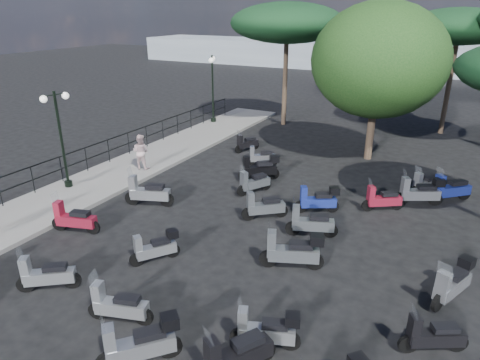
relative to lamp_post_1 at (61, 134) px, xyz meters
The scene contains 32 objects.
ground 7.75m from the lamp_post_1, 14.42° to the right, with size 120.00×120.00×0.00m, color black.
sidewalk 2.64m from the lamp_post_1, 60.87° to the left, with size 3.00×30.00×0.15m, color slate.
railing 1.86m from the lamp_post_1, 124.14° to the left, with size 0.04×26.04×1.10m.
lamp_post_1 is the anchor object (origin of this frame).
lamp_post_2 11.92m from the lamp_post_1, 91.62° to the left, with size 0.67×1.13×4.10m.
pedestrian_far 3.59m from the lamp_post_1, 67.52° to the left, with size 0.77×0.60×1.58m, color beige.
scooter_2 7.23m from the lamp_post_1, 45.95° to the right, with size 1.36×1.06×1.29m.
scooter_3 4.30m from the lamp_post_1, 38.91° to the right, with size 1.65×0.73×1.35m.
scooter_4 4.27m from the lamp_post_1, ahead, with size 1.79×0.90×1.49m.
scooter_5 9.09m from the lamp_post_1, 62.37° to the left, with size 0.80×1.39×1.20m.
scooter_7 9.13m from the lamp_post_1, 34.53° to the right, with size 1.58×0.71×1.29m.
scooter_8 7.24m from the lamp_post_1, 21.77° to the right, with size 0.99×1.30×1.20m.
scooter_9 8.45m from the lamp_post_1, ahead, with size 1.35×1.15×1.33m.
scooter_10 8.09m from the lamp_post_1, 35.45° to the left, with size 1.52×1.24×1.43m.
scooter_11 8.70m from the lamp_post_1, 47.88° to the left, with size 1.34×0.89×1.20m.
scooter_13 10.62m from the lamp_post_1, 33.95° to the right, with size 1.33×1.42×1.41m.
scooter_14 11.71m from the lamp_post_1, 21.36° to the right, with size 1.48×0.77×1.23m.
scooter_15 10.35m from the lamp_post_1, ahead, with size 1.75×0.94×1.46m.
scooter_16 10.17m from the lamp_post_1, 15.81° to the left, with size 1.47×0.97×1.29m.
scooter_17 7.77m from the lamp_post_1, 25.21° to the left, with size 0.92×1.46×1.28m.
scooter_19 11.90m from the lamp_post_1, 26.17° to the right, with size 1.07×1.59×1.43m.
scooter_21 10.19m from the lamp_post_1, ahead, with size 1.62×0.82×1.35m.
scooter_22 12.45m from the lamp_post_1, 18.80° to the left, with size 1.36×0.98×1.25m.
scooter_23 14.46m from the lamp_post_1, 26.04° to the left, with size 1.04×1.29×1.24m.
scooter_26 14.33m from the lamp_post_1, 10.78° to the right, with size 1.36×0.88×1.21m.
scooter_27 14.33m from the lamp_post_1, ahead, with size 0.89×1.60×1.35m.
scooter_28 13.87m from the lamp_post_1, 21.64° to the left, with size 1.64×1.04×1.43m.
scooter_29 15.12m from the lamp_post_1, 23.41° to the left, with size 1.42×1.33×1.46m.
broadleaf_tree 14.03m from the lamp_post_1, 44.28° to the left, with size 6.12×6.12×7.29m.
pine_0 21.01m from the lamp_post_1, 52.13° to the left, with size 5.61×5.61×6.96m.
pine_2 14.86m from the lamp_post_1, 75.26° to the left, with size 6.72×6.72×7.27m.
distant_hills 43.76m from the lamp_post_1, 80.60° to the left, with size 70.00×8.00×3.00m, color gray.
Camera 1 is at (6.54, -9.09, 6.90)m, focal length 32.00 mm.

